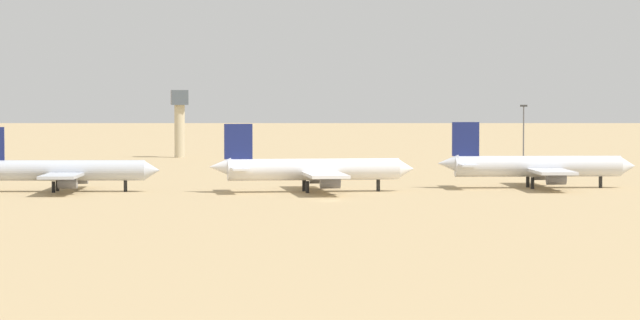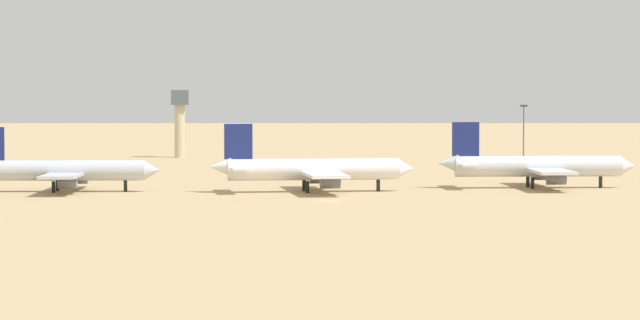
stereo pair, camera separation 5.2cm
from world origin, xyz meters
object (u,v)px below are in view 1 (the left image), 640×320
(parked_jet_navy_3, at_px, (312,170))
(light_pole_mid, at_px, (524,133))
(parked_jet_navy_4, at_px, (536,166))
(parked_jet_navy_2, at_px, (61,171))
(control_tower, at_px, (180,117))

(parked_jet_navy_3, bearing_deg, light_pole_mid, 49.82)
(light_pole_mid, bearing_deg, parked_jet_navy_4, -104.81)
(parked_jet_navy_2, bearing_deg, parked_jet_navy_4, 5.75)
(parked_jet_navy_4, distance_m, control_tower, 173.02)
(parked_jet_navy_2, height_order, parked_jet_navy_4, parked_jet_navy_4)
(parked_jet_navy_3, relative_size, parked_jet_navy_4, 0.99)
(parked_jet_navy_4, bearing_deg, parked_jet_navy_2, -175.51)
(parked_jet_navy_3, height_order, light_pole_mid, light_pole_mid)
(parked_jet_navy_2, relative_size, parked_jet_navy_4, 0.94)
(control_tower, bearing_deg, parked_jet_navy_4, -68.13)
(control_tower, bearing_deg, parked_jet_navy_3, -84.33)
(parked_jet_navy_3, xyz_separation_m, parked_jet_navy_4, (47.95, 5.00, 0.03))
(parked_jet_navy_3, bearing_deg, control_tower, 96.68)
(parked_jet_navy_3, bearing_deg, parked_jet_navy_4, 6.96)
(parked_jet_navy_4, height_order, light_pole_mid, light_pole_mid)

